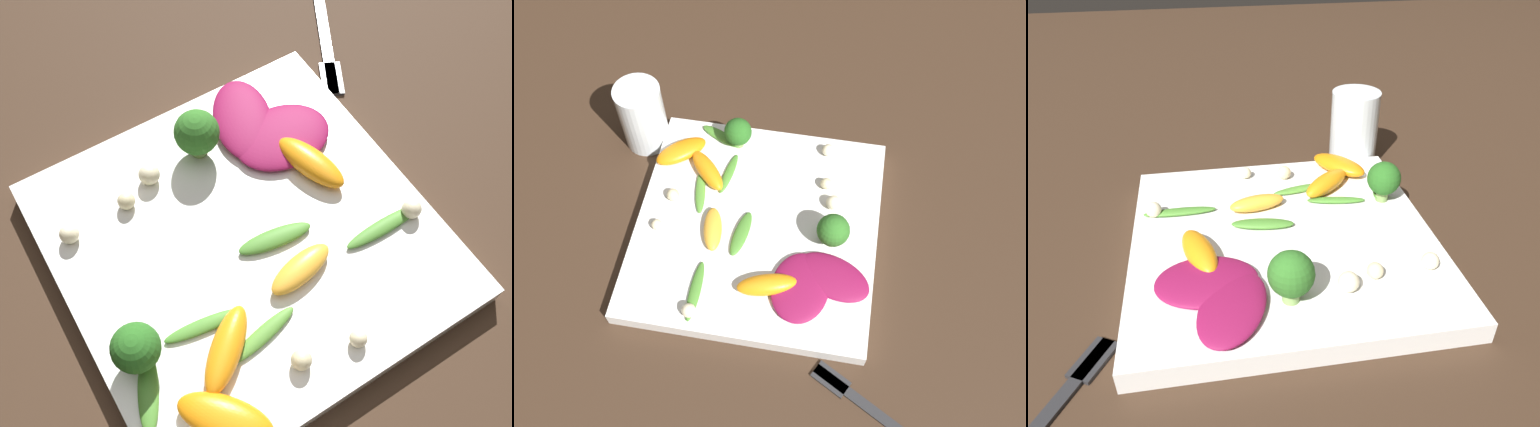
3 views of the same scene
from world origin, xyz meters
The scene contains 22 objects.
ground_plane centered at (0.00, 0.00, 0.00)m, with size 2.40×2.40×0.00m, color #382619.
plate centered at (0.00, 0.00, 0.01)m, with size 0.29×0.29×0.02m.
fork centered at (0.19, 0.16, 0.00)m, with size 0.10×0.17×0.01m.
radicchio_leaf_0 centered at (0.06, 0.10, 0.03)m, with size 0.08×0.10×0.01m.
radicchio_leaf_1 centered at (0.08, 0.06, 0.03)m, with size 0.09×0.07×0.01m.
orange_segment_0 centered at (0.02, -0.05, 0.03)m, with size 0.06×0.03×0.01m.
orange_segment_1 centered at (-0.06, -0.08, 0.03)m, with size 0.07×0.06×0.02m.
orange_segment_2 centered at (0.08, 0.03, 0.03)m, with size 0.04×0.07×0.02m.
orange_segment_3 centered at (-0.09, -0.12, 0.03)m, with size 0.07×0.07×0.02m.
broccoli_floret_0 centered at (0.01, 0.09, 0.05)m, with size 0.04×0.04×0.05m.
broccoli_floret_1 centered at (-0.12, -0.05, 0.05)m, with size 0.04×0.04×0.04m.
arugula_sprig_0 centered at (-0.07, -0.05, 0.02)m, with size 0.06×0.02×0.01m.
arugula_sprig_1 centered at (0.02, -0.02, 0.02)m, with size 0.06×0.03×0.01m.
arugula_sprig_2 centered at (-0.12, -0.07, 0.02)m, with size 0.04×0.06×0.01m.
arugula_sprig_3 centered at (-0.03, -0.08, 0.02)m, with size 0.06×0.02×0.01m.
arugula_sprig_4 centered at (0.10, -0.05, 0.02)m, with size 0.07×0.01×0.01m.
macadamia_nut_0 centered at (-0.12, 0.07, 0.03)m, with size 0.02×0.02×0.02m.
macadamia_nut_1 centered at (0.02, -0.12, 0.03)m, with size 0.01×0.01×0.01m.
macadamia_nut_2 centered at (-0.07, 0.08, 0.03)m, with size 0.01×0.01×0.01m.
macadamia_nut_3 centered at (-0.04, 0.09, 0.03)m, with size 0.02×0.02×0.02m.
macadamia_nut_4 centered at (0.13, -0.05, 0.03)m, with size 0.02×0.02×0.02m.
macadamia_nut_5 centered at (-0.02, -0.11, 0.03)m, with size 0.02×0.02×0.02m.
Camera 1 is at (-0.11, -0.19, 0.45)m, focal length 42.00 mm.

